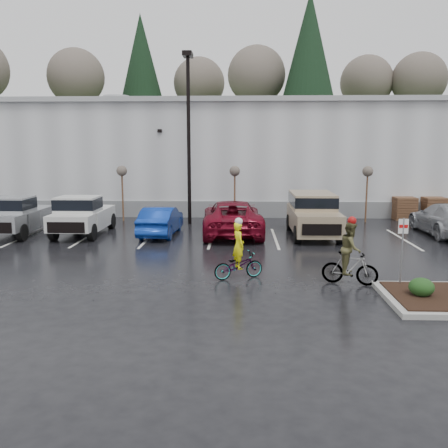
{
  "coord_description": "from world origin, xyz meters",
  "views": [
    {
      "loc": [
        -1.09,
        -14.09,
        4.38
      ],
      "look_at": [
        -1.79,
        4.28,
        1.3
      ],
      "focal_mm": 38.0,
      "sensor_mm": 36.0,
      "label": 1
    }
  ],
  "objects_px": {
    "pallet_stack_a": "(404,208)",
    "car_far_silver": "(447,219)",
    "sapling_east": "(368,174)",
    "fire_lane_sign": "(402,244)",
    "lamppost": "(189,120)",
    "car_blue": "(161,221)",
    "car_red": "(232,217)",
    "cyclist_hivis": "(238,260)",
    "pallet_stack_b": "(433,209)",
    "cyclist_olive": "(350,260)",
    "sapling_mid": "(235,174)",
    "pickup_silver": "(20,214)",
    "sapling_west": "(122,174)",
    "pickup_white": "(85,214)",
    "suv_tan": "(313,215)"
  },
  "relations": [
    {
      "from": "sapling_west",
      "to": "pickup_white",
      "type": "distance_m",
      "value": 4.53
    },
    {
      "from": "lamppost",
      "to": "sapling_west",
      "type": "relative_size",
      "value": 2.88
    },
    {
      "from": "car_far_silver",
      "to": "cyclist_hivis",
      "type": "xyz_separation_m",
      "value": [
        -10.13,
        -8.08,
        -0.15
      ]
    },
    {
      "from": "car_blue",
      "to": "cyclist_hivis",
      "type": "distance_m",
      "value": 8.47
    },
    {
      "from": "sapling_mid",
      "to": "pickup_silver",
      "type": "height_order",
      "value": "sapling_mid"
    },
    {
      "from": "pallet_stack_a",
      "to": "car_far_silver",
      "type": "distance_m",
      "value": 4.83
    },
    {
      "from": "pickup_silver",
      "to": "pickup_white",
      "type": "bearing_deg",
      "value": 3.57
    },
    {
      "from": "pallet_stack_a",
      "to": "car_far_silver",
      "type": "height_order",
      "value": "car_far_silver"
    },
    {
      "from": "pallet_stack_a",
      "to": "fire_lane_sign",
      "type": "distance_m",
      "value": 14.6
    },
    {
      "from": "sapling_mid",
      "to": "sapling_east",
      "type": "relative_size",
      "value": 1.0
    },
    {
      "from": "sapling_west",
      "to": "cyclist_hivis",
      "type": "bearing_deg",
      "value": -60.19
    },
    {
      "from": "pickup_white",
      "to": "car_blue",
      "type": "height_order",
      "value": "pickup_white"
    },
    {
      "from": "sapling_mid",
      "to": "fire_lane_sign",
      "type": "height_order",
      "value": "sapling_mid"
    },
    {
      "from": "sapling_east",
      "to": "fire_lane_sign",
      "type": "distance_m",
      "value": 13.06
    },
    {
      "from": "lamppost",
      "to": "sapling_east",
      "type": "relative_size",
      "value": 2.88
    },
    {
      "from": "car_red",
      "to": "car_far_silver",
      "type": "xyz_separation_m",
      "value": [
        10.5,
        0.17,
        -0.05
      ]
    },
    {
      "from": "pallet_stack_a",
      "to": "fire_lane_sign",
      "type": "height_order",
      "value": "fire_lane_sign"
    },
    {
      "from": "pallet_stack_a",
      "to": "pickup_white",
      "type": "xyz_separation_m",
      "value": [
        -17.39,
        -5.08,
        0.3
      ]
    },
    {
      "from": "pallet_stack_b",
      "to": "car_blue",
      "type": "bearing_deg",
      "value": -160.68
    },
    {
      "from": "fire_lane_sign",
      "to": "cyclist_olive",
      "type": "relative_size",
      "value": 1.01
    },
    {
      "from": "fire_lane_sign",
      "to": "pickup_silver",
      "type": "height_order",
      "value": "fire_lane_sign"
    },
    {
      "from": "sapling_east",
      "to": "car_blue",
      "type": "relative_size",
      "value": 0.74
    },
    {
      "from": "pallet_stack_b",
      "to": "pickup_silver",
      "type": "bearing_deg",
      "value": -166.67
    },
    {
      "from": "sapling_west",
      "to": "pallet_stack_a",
      "type": "bearing_deg",
      "value": 3.47
    },
    {
      "from": "sapling_east",
      "to": "car_blue",
      "type": "bearing_deg",
      "value": -158.53
    },
    {
      "from": "cyclist_hivis",
      "to": "pallet_stack_a",
      "type": "bearing_deg",
      "value": -58.61
    },
    {
      "from": "pallet_stack_b",
      "to": "cyclist_olive",
      "type": "height_order",
      "value": "cyclist_olive"
    },
    {
      "from": "cyclist_hivis",
      "to": "cyclist_olive",
      "type": "relative_size",
      "value": 0.94
    },
    {
      "from": "pallet_stack_a",
      "to": "fire_lane_sign",
      "type": "relative_size",
      "value": 0.61
    },
    {
      "from": "pallet_stack_b",
      "to": "car_red",
      "type": "relative_size",
      "value": 0.22
    },
    {
      "from": "pickup_white",
      "to": "cyclist_hivis",
      "type": "distance_m",
      "value": 10.97
    },
    {
      "from": "pallet_stack_a",
      "to": "suv_tan",
      "type": "xyz_separation_m",
      "value": [
        -6.12,
        -5.26,
        0.35
      ]
    },
    {
      "from": "fire_lane_sign",
      "to": "suv_tan",
      "type": "relative_size",
      "value": 0.43
    },
    {
      "from": "car_blue",
      "to": "sapling_east",
      "type": "bearing_deg",
      "value": -156.21
    },
    {
      "from": "pickup_silver",
      "to": "cyclist_hivis",
      "type": "relative_size",
      "value": 2.54
    },
    {
      "from": "cyclist_hivis",
      "to": "cyclist_olive",
      "type": "xyz_separation_m",
      "value": [
        3.53,
        -0.52,
        0.16
      ]
    },
    {
      "from": "lamppost",
      "to": "sapling_west",
      "type": "bearing_deg",
      "value": 165.96
    },
    {
      "from": "car_blue",
      "to": "cyclist_olive",
      "type": "bearing_deg",
      "value": 134.77
    },
    {
      "from": "car_far_silver",
      "to": "sapling_east",
      "type": "bearing_deg",
      "value": -52.45
    },
    {
      "from": "pallet_stack_b",
      "to": "suv_tan",
      "type": "relative_size",
      "value": 0.26
    },
    {
      "from": "pickup_silver",
      "to": "car_far_silver",
      "type": "distance_m",
      "value": 21.03
    },
    {
      "from": "sapling_west",
      "to": "pickup_white",
      "type": "height_order",
      "value": "sapling_west"
    },
    {
      "from": "car_blue",
      "to": "cyclist_hivis",
      "type": "bearing_deg",
      "value": 119.37
    },
    {
      "from": "sapling_east",
      "to": "pickup_white",
      "type": "xyz_separation_m",
      "value": [
        -14.89,
        -4.08,
        -1.75
      ]
    },
    {
      "from": "lamppost",
      "to": "car_far_silver",
      "type": "height_order",
      "value": "lamppost"
    },
    {
      "from": "pickup_silver",
      "to": "car_blue",
      "type": "height_order",
      "value": "pickup_silver"
    },
    {
      "from": "lamppost",
      "to": "car_blue",
      "type": "xyz_separation_m",
      "value": [
        -1.04,
        -3.34,
        -4.98
      ]
    },
    {
      "from": "car_far_silver",
      "to": "car_blue",
      "type": "bearing_deg",
      "value": 2.05
    },
    {
      "from": "pallet_stack_b",
      "to": "fire_lane_sign",
      "type": "bearing_deg",
      "value": -114.88
    },
    {
      "from": "car_blue",
      "to": "pickup_silver",
      "type": "bearing_deg",
      "value": 1.8
    }
  ]
}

